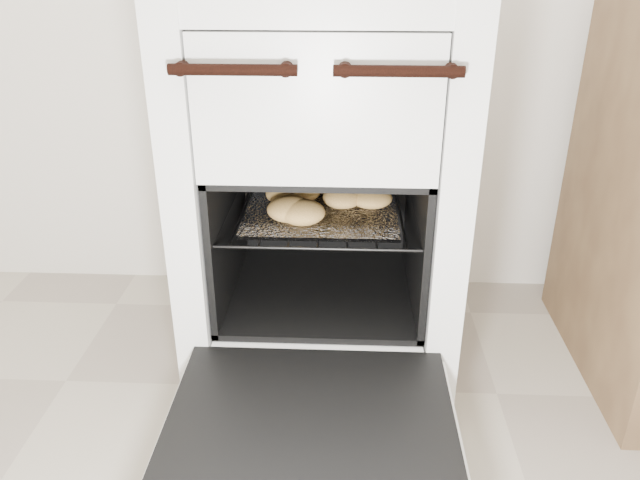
# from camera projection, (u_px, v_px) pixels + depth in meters

# --- Properties ---
(stove) EXTENTS (0.56, 0.62, 0.86)m
(stove) POSITION_uv_depth(u_px,v_px,m) (323.00, 195.00, 1.39)
(stove) COLOR white
(stove) RESTS_ON ground
(oven_door) EXTENTS (0.50, 0.39, 0.04)m
(oven_door) POSITION_uv_depth(u_px,v_px,m) (311.00, 423.00, 1.06)
(oven_door) COLOR black
(oven_door) RESTS_ON stove
(oven_rack) EXTENTS (0.41, 0.39, 0.01)m
(oven_rack) POSITION_uv_depth(u_px,v_px,m) (322.00, 211.00, 1.34)
(oven_rack) COLOR black
(oven_rack) RESTS_ON stove
(foil_sheet) EXTENTS (0.32, 0.28, 0.01)m
(foil_sheet) POSITION_uv_depth(u_px,v_px,m) (321.00, 211.00, 1.32)
(foil_sheet) COLOR white
(foil_sheet) RESTS_ON oven_rack
(baked_rolls) EXTENTS (0.30, 0.29, 0.05)m
(baked_rolls) POSITION_uv_depth(u_px,v_px,m) (316.00, 197.00, 1.32)
(baked_rolls) COLOR #DFAD59
(baked_rolls) RESTS_ON foil_sheet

